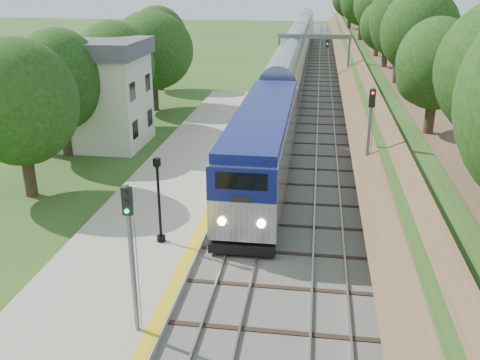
# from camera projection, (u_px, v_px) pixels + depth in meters

# --- Properties ---
(trackbed) EXTENTS (9.50, 170.00, 0.28)m
(trackbed) POSITION_uv_depth(u_px,v_px,m) (309.00, 80.00, 67.65)
(trackbed) COLOR #4C4944
(trackbed) RESTS_ON ground
(platform) EXTENTS (6.40, 68.00, 0.38)m
(platform) POSITION_uv_depth(u_px,v_px,m) (150.00, 224.00, 27.86)
(platform) COLOR #A99E88
(platform) RESTS_ON ground
(yellow_stripe) EXTENTS (0.55, 68.00, 0.01)m
(yellow_stripe) POSITION_uv_depth(u_px,v_px,m) (203.00, 224.00, 27.41)
(yellow_stripe) COLOR gold
(yellow_stripe) RESTS_ON platform
(embankment) EXTENTS (10.64, 170.00, 11.70)m
(embankment) POSITION_uv_depth(u_px,v_px,m) (377.00, 67.00, 65.87)
(embankment) COLOR brown
(embankment) RESTS_ON ground
(station_building) EXTENTS (8.60, 6.60, 8.00)m
(station_building) POSITION_uv_depth(u_px,v_px,m) (90.00, 92.00, 40.60)
(station_building) COLOR silver
(station_building) RESTS_ON ground
(signal_gantry) EXTENTS (8.40, 0.38, 6.20)m
(signal_gantry) POSITION_uv_depth(u_px,v_px,m) (314.00, 47.00, 61.27)
(signal_gantry) COLOR slate
(signal_gantry) RESTS_ON ground
(trees_behind_platform) EXTENTS (7.82, 53.32, 7.21)m
(trees_behind_platform) POSITION_uv_depth(u_px,v_px,m) (71.00, 118.00, 31.43)
(trees_behind_platform) COLOR #332316
(trees_behind_platform) RESTS_ON ground
(train) EXTENTS (3.19, 106.01, 4.69)m
(train) POSITION_uv_depth(u_px,v_px,m) (295.00, 56.00, 71.92)
(train) COLOR black
(train) RESTS_ON trackbed
(lamppost_far) EXTENTS (0.42, 0.42, 4.20)m
(lamppost_far) POSITION_uv_depth(u_px,v_px,m) (159.00, 205.00, 25.03)
(lamppost_far) COLOR black
(lamppost_far) RESTS_ON platform
(signal_platform) EXTENTS (0.33, 0.26, 5.61)m
(signal_platform) POSITION_uv_depth(u_px,v_px,m) (131.00, 244.00, 18.03)
(signal_platform) COLOR slate
(signal_platform) RESTS_ON platform
(signal_farside) EXTENTS (0.35, 0.28, 6.34)m
(signal_farside) POSITION_uv_depth(u_px,v_px,m) (369.00, 130.00, 30.90)
(signal_farside) COLOR slate
(signal_farside) RESTS_ON ground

